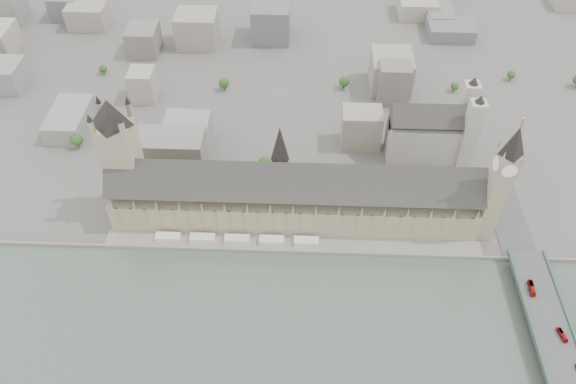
{
  "coord_description": "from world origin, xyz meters",
  "views": [
    {
      "loc": [
        6.93,
        -265.86,
        313.79
      ],
      "look_at": [
        -4.06,
        15.69,
        30.83
      ],
      "focal_mm": 35.0,
      "sensor_mm": 36.0,
      "label": 1
    }
  ],
  "objects_px": {
    "elizabeth_tower": "(502,177)",
    "red_bus_south": "(562,335)",
    "westminster_abbey": "(433,132)",
    "victoria_tower": "(120,152)",
    "red_bus_north": "(532,288)",
    "palace_of_westminster": "(294,196)",
    "westminster_bridge": "(555,350)"
  },
  "relations": [
    {
      "from": "westminster_abbey",
      "to": "red_bus_south",
      "type": "distance_m",
      "value": 185.03
    },
    {
      "from": "red_bus_north",
      "to": "red_bus_south",
      "type": "relative_size",
      "value": 1.21
    },
    {
      "from": "palace_of_westminster",
      "to": "red_bus_north",
      "type": "height_order",
      "value": "palace_of_westminster"
    },
    {
      "from": "red_bus_south",
      "to": "victoria_tower",
      "type": "bearing_deg",
      "value": 147.17
    },
    {
      "from": "victoria_tower",
      "to": "red_bus_north",
      "type": "bearing_deg",
      "value": -14.74
    },
    {
      "from": "palace_of_westminster",
      "to": "westminster_bridge",
      "type": "distance_m",
      "value": 195.05
    },
    {
      "from": "palace_of_westminster",
      "to": "westminster_abbey",
      "type": "height_order",
      "value": "westminster_abbey"
    },
    {
      "from": "westminster_bridge",
      "to": "red_bus_south",
      "type": "relative_size",
      "value": 31.97
    },
    {
      "from": "palace_of_westminster",
      "to": "red_bus_south",
      "type": "height_order",
      "value": "palace_of_westminster"
    },
    {
      "from": "victoria_tower",
      "to": "westminster_abbey",
      "type": "bearing_deg",
      "value": 16.5
    },
    {
      "from": "elizabeth_tower",
      "to": "red_bus_south",
      "type": "height_order",
      "value": "elizabeth_tower"
    },
    {
      "from": "victoria_tower",
      "to": "westminster_abbey",
      "type": "distance_m",
      "value": 244.79
    },
    {
      "from": "palace_of_westminster",
      "to": "westminster_bridge",
      "type": "height_order",
      "value": "palace_of_westminster"
    },
    {
      "from": "red_bus_south",
      "to": "red_bus_north",
      "type": "bearing_deg",
      "value": 93.26
    },
    {
      "from": "palace_of_westminster",
      "to": "red_bus_north",
      "type": "xyz_separation_m",
      "value": [
        156.74,
        -67.04,
        -10.74
      ]
    },
    {
      "from": "westminster_bridge",
      "to": "elizabeth_tower",
      "type": "bearing_deg",
      "value": 104.11
    },
    {
      "from": "red_bus_north",
      "to": "red_bus_south",
      "type": "distance_m",
      "value": 35.03
    },
    {
      "from": "red_bus_north",
      "to": "red_bus_south",
      "type": "bearing_deg",
      "value": -70.51
    },
    {
      "from": "palace_of_westminster",
      "to": "red_bus_south",
      "type": "bearing_deg",
      "value": -31.22
    },
    {
      "from": "elizabeth_tower",
      "to": "westminster_bridge",
      "type": "xyz_separation_m",
      "value": [
        24.0,
        -95.5,
        -52.96
      ]
    },
    {
      "from": "elizabeth_tower",
      "to": "victoria_tower",
      "type": "height_order",
      "value": "elizabeth_tower"
    },
    {
      "from": "palace_of_westminster",
      "to": "red_bus_north",
      "type": "bearing_deg",
      "value": -23.16
    },
    {
      "from": "westminster_bridge",
      "to": "red_bus_south",
      "type": "height_order",
      "value": "red_bus_south"
    },
    {
      "from": "elizabeth_tower",
      "to": "westminster_abbey",
      "type": "xyz_separation_m",
      "value": [
        -27.08,
        87.0,
        -33.01
      ]
    },
    {
      "from": "elizabeth_tower",
      "to": "westminster_bridge",
      "type": "relative_size",
      "value": 0.33
    },
    {
      "from": "victoria_tower",
      "to": "red_bus_north",
      "type": "distance_m",
      "value": 291.46
    },
    {
      "from": "palace_of_westminster",
      "to": "westminster_bridge",
      "type": "xyz_separation_m",
      "value": [
        162.0,
        -107.2,
        -17.58
      ]
    },
    {
      "from": "elizabeth_tower",
      "to": "victoria_tower",
      "type": "relative_size",
      "value": 1.07
    },
    {
      "from": "elizabeth_tower",
      "to": "westminster_abbey",
      "type": "relative_size",
      "value": 1.58
    },
    {
      "from": "elizabeth_tower",
      "to": "red_bus_north",
      "type": "distance_m",
      "value": 74.44
    },
    {
      "from": "red_bus_south",
      "to": "westminster_abbey",
      "type": "bearing_deg",
      "value": 94.99
    },
    {
      "from": "elizabeth_tower",
      "to": "palace_of_westminster",
      "type": "bearing_deg",
      "value": 175.15
    }
  ]
}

